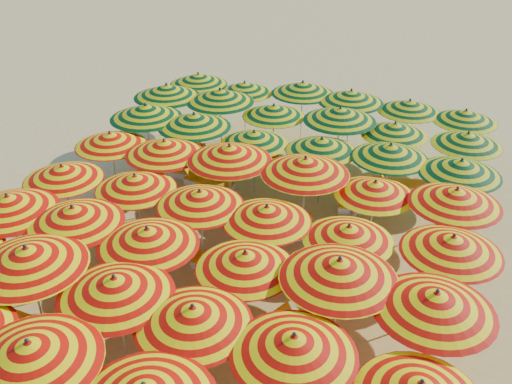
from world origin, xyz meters
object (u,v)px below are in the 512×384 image
umbrella_26 (230,153)px  lounger_15 (260,157)px  umbrella_29 (456,197)px  lounger_2 (29,328)px  umbrella_45 (351,96)px  umbrella_2 (30,352)px  umbrella_25 (164,148)px  umbrella_21 (267,214)px  umbrella_23 (452,244)px  umbrella_15 (245,261)px  lounger_10 (283,232)px  umbrella_33 (322,145)px  umbrella_19 (135,182)px  umbrella_34 (390,151)px  umbrella_31 (194,121)px  umbrella_46 (409,106)px  umbrella_16 (339,269)px  umbrella_43 (245,88)px  umbrella_10 (294,345)px  umbrella_39 (340,114)px  umbrella_20 (200,198)px  lounger_8 (225,263)px  umbrella_18 (63,173)px  umbrella_22 (349,233)px  umbrella_7 (27,257)px  lounger_18 (389,152)px  umbrella_17 (435,302)px  umbrella_28 (375,188)px  umbrella_12 (8,204)px  lounger_14 (184,148)px  lounger_7 (93,233)px  lounger_5 (72,274)px  umbrella_44 (303,88)px  umbrella_37 (220,96)px  umbrella_40 (395,129)px  umbrella_9 (193,316)px  lounger_12 (208,182)px  umbrella_42 (198,79)px  umbrella_13 (73,215)px  umbrella_35 (461,167)px  umbrella_41 (467,139)px  umbrella_38 (274,111)px  lounger_9 (128,199)px  umbrella_24 (110,139)px  umbrella_36 (167,91)px  lounger_17 (402,185)px  lounger_6 (305,342)px  umbrella_27 (305,166)px  umbrella_30 (146,112)px

umbrella_26 → lounger_15: size_ratio=1.51×
umbrella_29 → lounger_15: (-6.86, 4.11, -2.04)m
lounger_2 → umbrella_45: bearing=72.2°
umbrella_2 → umbrella_25: size_ratio=0.99×
umbrella_21 → umbrella_23: bearing=3.0°
umbrella_15 → umbrella_23: size_ratio=0.98×
lounger_10 → umbrella_33: bearing=59.8°
umbrella_19 → umbrella_34: bearing=35.0°
umbrella_2 → umbrella_31: size_ratio=0.94×
umbrella_46 → umbrella_16: bearing=-89.7°
umbrella_15 → umbrella_43: bearing=112.5°
umbrella_10 → umbrella_39: (-1.79, 10.38, 0.11)m
umbrella_20 → umbrella_39: 6.70m
umbrella_2 → lounger_8: size_ratio=1.47×
umbrella_16 → umbrella_18: (-8.26, 1.73, -0.25)m
umbrella_22 → umbrella_26: (-4.05, 2.32, 0.29)m
umbrella_20 → umbrella_23: 6.15m
umbrella_7 → umbrella_19: size_ratio=1.04×
umbrella_29 → lounger_18: (-2.55, 6.28, -2.04)m
umbrella_43 → lounger_15: (1.34, -1.79, -1.89)m
umbrella_17 → lounger_8: size_ratio=1.43×
umbrella_20 → umbrella_28: umbrella_20 is taller
umbrella_15 → umbrella_33: 6.26m
umbrella_12 → lounger_14: (0.36, 8.24, -2.08)m
umbrella_18 → lounger_7: umbrella_18 is taller
umbrella_26 → lounger_5: size_ratio=1.57×
umbrella_10 → umbrella_28: bearing=88.3°
umbrella_44 → umbrella_46: 3.96m
umbrella_37 → umbrella_40: bearing=-0.3°
umbrella_9 → lounger_12: umbrella_9 is taller
umbrella_42 → umbrella_18: bearing=-90.3°
umbrella_13 → umbrella_43: umbrella_13 is taller
umbrella_43 → umbrella_35: bearing=-26.5°
umbrella_35 → lounger_8: (-5.44, -4.01, -2.00)m
umbrella_15 → umbrella_29: bearing=46.8°
umbrella_22 → umbrella_41: size_ratio=0.84×
umbrella_22 → umbrella_43: bearing=126.2°
umbrella_38 → lounger_5: bearing=-108.0°
umbrella_15 → lounger_5: size_ratio=1.36×
lounger_9 → lounger_12: size_ratio=1.02×
umbrella_15 → umbrella_24: (-6.25, 4.20, 0.01)m
umbrella_22 → umbrella_42: size_ratio=0.94×
umbrella_21 → umbrella_36: bearing=135.0°
umbrella_41 → lounger_17: size_ratio=1.57×
umbrella_39 → lounger_6: size_ratio=1.56×
umbrella_27 → umbrella_40: 4.45m
umbrella_30 → umbrella_29: bearing=-10.5°
lounger_7 → lounger_15: same height
umbrella_29 → lounger_6: 5.35m
lounger_18 → umbrella_10: bearing=-106.2°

